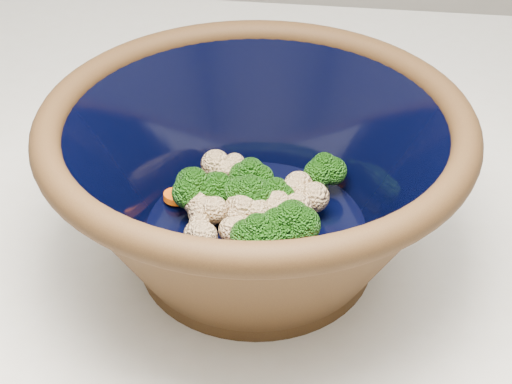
# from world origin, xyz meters

# --- Properties ---
(mixing_bowl) EXTENTS (0.42, 0.42, 0.16)m
(mixing_bowl) POSITION_xyz_m (-0.08, -0.00, 0.99)
(mixing_bowl) COLOR black
(mixing_bowl) RESTS_ON counter
(vegetable_pile) EXTENTS (0.17, 0.17, 0.05)m
(vegetable_pile) POSITION_xyz_m (-0.08, 0.00, 0.96)
(vegetable_pile) COLOR #608442
(vegetable_pile) RESTS_ON mixing_bowl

